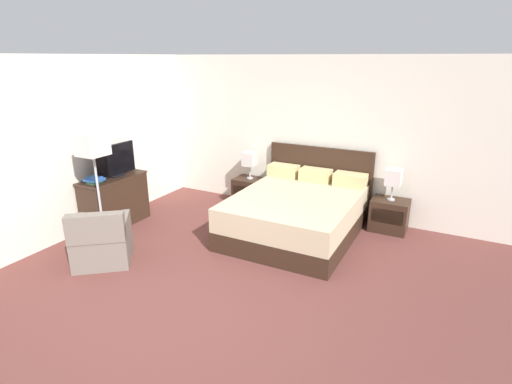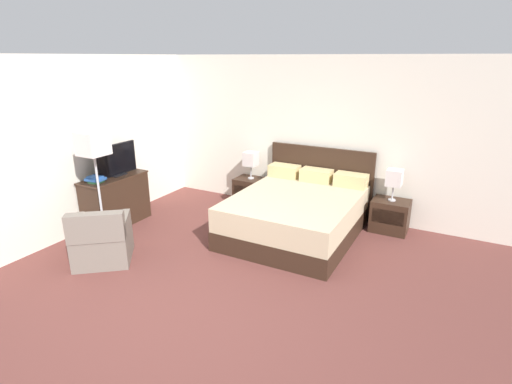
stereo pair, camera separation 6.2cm
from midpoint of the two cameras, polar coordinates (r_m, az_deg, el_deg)
name	(u,v)px [view 1 (the left image)]	position (r m, az deg, el deg)	size (l,w,h in m)	color
ground_plane	(184,313)	(4.43, -10.62, -16.64)	(10.29, 10.29, 0.00)	brown
wall_back	(306,136)	(6.78, 6.96, 7.98)	(6.47, 0.06, 2.58)	silver
wall_left	(95,143)	(6.64, -22.20, 6.51)	(0.06, 5.23, 2.58)	silver
bed	(297,213)	(5.98, 5.57, -2.98)	(1.76, 2.10, 1.15)	#332116
nightstand_left	(250,192)	(7.15, -1.11, 0.04)	(0.54, 0.42, 0.50)	#332116
nightstand_right	(389,215)	(6.42, 18.23, -3.16)	(0.54, 0.42, 0.50)	#332116
table_lamp_left	(250,159)	(6.98, -1.14, 4.69)	(0.22, 0.22, 0.48)	#B7B7BC
table_lamp_right	(394,178)	(6.24, 18.78, 1.95)	(0.22, 0.22, 0.48)	#B7B7BC
dresser	(115,200)	(6.65, -19.76, -1.14)	(0.47, 1.05, 0.79)	#332116
tv	(115,161)	(6.54, -19.75, 4.22)	(0.18, 0.78, 0.49)	black
book_red_cover	(95,182)	(6.31, -22.28, 1.33)	(0.18, 0.15, 0.03)	#2D7042
book_blue_cover	(94,180)	(6.30, -22.34, 1.65)	(0.25, 0.19, 0.04)	#234C8E
book_small_top	(94,178)	(6.29, -22.38, 1.91)	(0.20, 0.15, 0.02)	#234C8E
armchair_by_window	(102,242)	(5.54, -21.48, -6.68)	(0.96, 0.96, 0.76)	#70665B
floor_lamp	(93,151)	(5.83, -22.57, 5.48)	(0.34, 0.34, 1.60)	#B7B7BC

